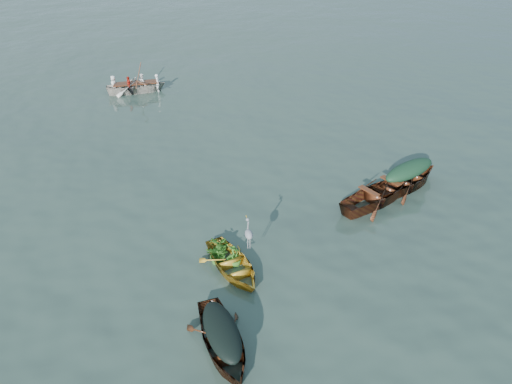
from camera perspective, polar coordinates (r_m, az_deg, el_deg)
The scene contains 13 objects.
ground at distance 15.89m, azimuth 3.12°, elevation -3.50°, with size 140.00×140.00×0.00m, color #354B40.
yellow_dinghy at distance 14.03m, azimuth -2.68°, elevation -8.97°, with size 1.33×3.06×0.82m, color #B88524.
dark_covered_boat at distance 12.07m, azimuth -3.81°, elevation -17.50°, with size 1.32×3.54×0.88m, color #42220F.
green_tarp_boat at distance 18.43m, azimuth 16.76°, elevation 0.44°, with size 1.34×4.29×1.00m, color #4A2B11.
open_wooden_boat at distance 17.36m, azimuth 13.72°, elevation -1.13°, with size 1.40×4.50×1.06m, color brown.
rowed_boat at distance 27.12m, azimuth -13.45°, elevation 11.02°, with size 1.26×4.19×0.99m, color silver.
dark_tarp_cover at distance 11.60m, azimuth -3.93°, elevation -15.43°, with size 0.72×1.95×0.40m, color black.
green_tarp_cover at distance 18.07m, azimuth 17.12°, elevation 2.50°, with size 0.73×2.36×0.52m, color #17381F.
thwart_benches at distance 17.08m, azimuth 13.95°, elevation 0.42°, with size 0.84×2.25×0.04m, color #522713, non-canonical shape.
heron at distance 13.72m, azimuth -0.82°, elevation -5.36°, with size 0.28×0.40×0.92m, color gray, non-canonical shape.
dinghy_weeds at distance 13.98m, azimuth -3.70°, elevation -5.45°, with size 0.70×0.90×0.60m, color #366A1B.
rowers at distance 26.84m, azimuth -13.69°, elevation 12.77°, with size 1.13×2.93×0.76m, color white.
oars at distance 26.95m, azimuth -13.59°, elevation 12.06°, with size 2.60×0.60×0.06m, color brown, non-canonical shape.
Camera 1 is at (-3.57, -12.53, 9.09)m, focal length 35.00 mm.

